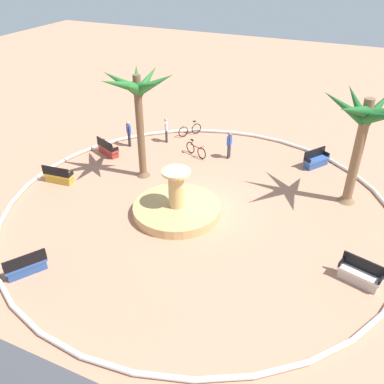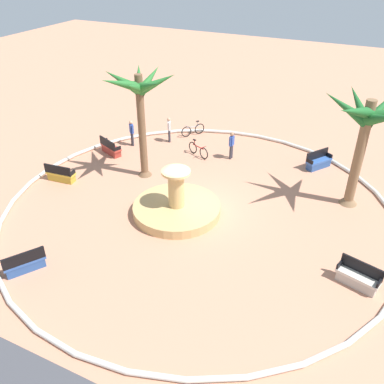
% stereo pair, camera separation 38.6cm
% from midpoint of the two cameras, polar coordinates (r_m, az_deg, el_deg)
% --- Properties ---
extents(ground_plane, '(80.00, 80.00, 0.00)m').
position_cam_midpoint_polar(ground_plane, '(19.97, 0.33, -2.25)').
color(ground_plane, tan).
extents(plaza_curb, '(18.56, 18.56, 0.20)m').
position_cam_midpoint_polar(plaza_curb, '(19.92, 0.33, -2.01)').
color(plaza_curb, silver).
rests_on(plaza_curb, ground).
extents(fountain, '(4.14, 4.14, 2.30)m').
position_cam_midpoint_polar(fountain, '(19.46, -2.68, -2.16)').
color(fountain, tan).
rests_on(fountain, ground).
extents(palm_tree_near_fountain, '(4.30, 4.08, 5.55)m').
position_cam_midpoint_polar(palm_tree_near_fountain, '(20.03, 22.22, 8.66)').
color(palm_tree_near_fountain, brown).
rests_on(palm_tree_near_fountain, ground).
extents(palm_tree_by_curb, '(3.76, 3.78, 5.83)m').
position_cam_midpoint_polar(palm_tree_by_curb, '(21.02, -8.03, 13.08)').
color(palm_tree_by_curb, brown).
rests_on(palm_tree_by_curb, ground).
extents(bench_east, '(1.27, 1.62, 1.00)m').
position_cam_midpoint_polar(bench_east, '(17.49, -22.58, -9.47)').
color(bench_east, '#335BA8').
rests_on(bench_east, ground).
extents(bench_west, '(1.64, 0.65, 1.00)m').
position_cam_midpoint_polar(bench_west, '(23.07, -18.42, 2.03)').
color(bench_west, gold).
rests_on(bench_west, ground).
extents(bench_north, '(1.30, 1.61, 1.00)m').
position_cam_midpoint_polar(bench_north, '(24.48, 16.33, 4.17)').
color(bench_north, '#335BA8').
rests_on(bench_north, ground).
extents(bench_southeast, '(1.67, 1.09, 1.00)m').
position_cam_midpoint_polar(bench_southeast, '(25.35, -11.98, 5.78)').
color(bench_southeast, '#B73D33').
rests_on(bench_southeast, ground).
extents(bench_southwest, '(1.68, 0.92, 1.00)m').
position_cam_midpoint_polar(bench_southwest, '(16.96, 21.56, -10.68)').
color(bench_southwest, beige).
rests_on(bench_southwest, ground).
extents(bicycle_red_frame, '(1.59, 0.78, 0.94)m').
position_cam_midpoint_polar(bicycle_red_frame, '(24.66, 0.09, 5.85)').
color(bicycle_red_frame, black).
rests_on(bicycle_red_frame, ground).
extents(bicycle_by_lamppost, '(1.03, 1.45, 0.94)m').
position_cam_midpoint_polar(bicycle_by_lamppost, '(27.38, -0.70, 8.59)').
color(bicycle_by_lamppost, black).
rests_on(bicycle_by_lamppost, ground).
extents(person_cyclist_helmet, '(0.35, 0.47, 1.62)m').
position_cam_midpoint_polar(person_cyclist_helmet, '(26.31, -4.01, 8.74)').
color(person_cyclist_helmet, '#33333D').
rests_on(person_cyclist_helmet, ground).
extents(person_cyclist_photo, '(0.41, 0.39, 1.64)m').
position_cam_midpoint_polar(person_cyclist_photo, '(26.01, -9.16, 8.16)').
color(person_cyclist_photo, '#33333D').
rests_on(person_cyclist_photo, ground).
extents(person_pedestrian_stroll, '(0.22, 0.53, 1.65)m').
position_cam_midpoint_polar(person_pedestrian_stroll, '(24.25, 4.72, 6.67)').
color(person_pedestrian_stroll, '#33333D').
rests_on(person_pedestrian_stroll, ground).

